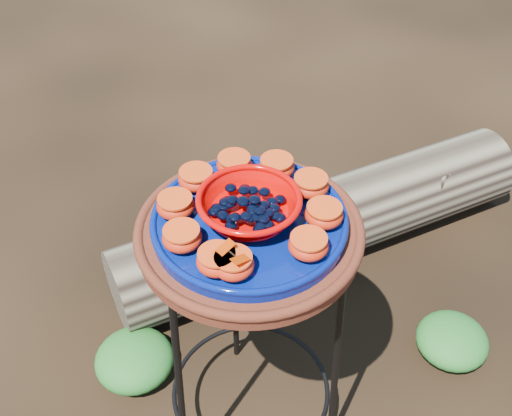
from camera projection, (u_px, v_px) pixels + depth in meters
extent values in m
cylinder|color=#411612|center=(249.00, 234.00, 1.27)|extent=(0.45, 0.45, 0.04)
cylinder|color=#020F45|center=(249.00, 223.00, 1.25)|extent=(0.38, 0.38, 0.03)
ellipsoid|color=#AF2300|center=(233.00, 265.00, 1.13)|extent=(0.07, 0.07, 0.04)
ellipsoid|color=#AF2300|center=(308.00, 246.00, 1.16)|extent=(0.07, 0.07, 0.04)
ellipsoid|color=#AF2300|center=(324.00, 215.00, 1.22)|extent=(0.07, 0.07, 0.04)
ellipsoid|color=#AF2300|center=(311.00, 185.00, 1.29)|extent=(0.07, 0.07, 0.04)
ellipsoid|color=#AF2300|center=(277.00, 167.00, 1.33)|extent=(0.07, 0.07, 0.04)
ellipsoid|color=#AF2300|center=(234.00, 165.00, 1.33)|extent=(0.07, 0.07, 0.04)
ellipsoid|color=#AF2300|center=(196.00, 179.00, 1.30)|extent=(0.07, 0.07, 0.04)
ellipsoid|color=#AF2300|center=(176.00, 206.00, 1.24)|extent=(0.07, 0.07, 0.04)
ellipsoid|color=#AF2300|center=(182.00, 238.00, 1.18)|extent=(0.07, 0.07, 0.04)
ellipsoid|color=#AF2300|center=(217.00, 261.00, 1.13)|extent=(0.07, 0.07, 0.04)
ellipsoid|color=#1E6223|center=(134.00, 359.00, 1.84)|extent=(0.23, 0.23, 0.11)
ellipsoid|color=#1E6223|center=(452.00, 340.00, 1.89)|extent=(0.21, 0.21, 0.11)
ellipsoid|color=#1E6223|center=(200.00, 258.00, 2.10)|extent=(0.30, 0.30, 0.15)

